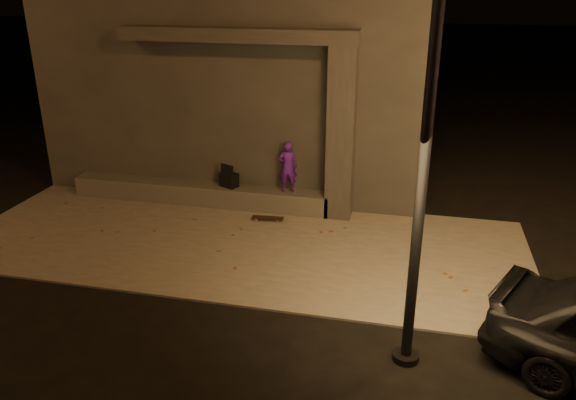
% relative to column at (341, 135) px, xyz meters
% --- Properties ---
extents(ground, '(120.00, 120.00, 0.00)m').
position_rel_column_xyz_m(ground, '(-1.70, -3.75, -1.84)').
color(ground, black).
rests_on(ground, ground).
extents(sidewalk, '(11.00, 4.40, 0.04)m').
position_rel_column_xyz_m(sidewalk, '(-1.70, -1.75, -1.82)').
color(sidewalk, '#615E56').
rests_on(sidewalk, ground).
extents(building, '(9.00, 5.10, 5.22)m').
position_rel_column_xyz_m(building, '(-2.70, 2.74, 0.77)').
color(building, '#353330').
rests_on(building, ground).
extents(ledge, '(6.00, 0.55, 0.45)m').
position_rel_column_xyz_m(ledge, '(-3.20, 0.00, -1.58)').
color(ledge, '#55524D').
rests_on(ledge, sidewalk).
extents(column, '(0.55, 0.55, 3.60)m').
position_rel_column_xyz_m(column, '(0.00, 0.00, 0.00)').
color(column, '#353330').
rests_on(column, sidewalk).
extents(canopy, '(5.00, 0.70, 0.28)m').
position_rel_column_xyz_m(canopy, '(-2.20, 0.05, 1.94)').
color(canopy, '#353330').
rests_on(canopy, column).
extents(skateboarder, '(0.46, 0.35, 1.13)m').
position_rel_column_xyz_m(skateboarder, '(-1.13, 0.00, -0.78)').
color(skateboarder, '#5318A0').
rests_on(skateboarder, ledge).
extents(backpack, '(0.45, 0.39, 0.54)m').
position_rel_column_xyz_m(backpack, '(-2.48, 0.00, -1.16)').
color(backpack, black).
rests_on(backpack, ledge).
extents(skateboard, '(0.68, 0.22, 0.07)m').
position_rel_column_xyz_m(skateboard, '(-1.42, -0.65, -1.74)').
color(skateboard, black).
rests_on(skateboard, sidewalk).
extents(street_lamp_0, '(0.36, 0.36, 6.73)m').
position_rel_column_xyz_m(street_lamp_0, '(1.61, -4.68, 2.00)').
color(street_lamp_0, black).
rests_on(street_lamp_0, ground).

